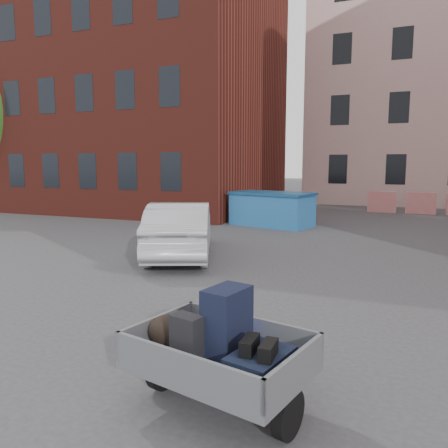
% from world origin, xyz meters
% --- Properties ---
extents(ground, '(120.00, 120.00, 0.00)m').
position_xyz_m(ground, '(0.00, 0.00, 0.00)').
color(ground, '#38383A').
rests_on(ground, ground).
extents(building_brick, '(12.00, 10.00, 14.00)m').
position_xyz_m(building_brick, '(-9.00, 13.00, 7.00)').
color(building_brick, '#591E16').
rests_on(building_brick, ground).
extents(far_building, '(6.00, 6.00, 8.00)m').
position_xyz_m(far_building, '(-20.00, 22.00, 4.00)').
color(far_building, maroon).
rests_on(far_building, ground).
extents(barriers, '(4.70, 0.18, 1.00)m').
position_xyz_m(barriers, '(4.20, 15.00, 0.50)').
color(barriers, red).
rests_on(barriers, ground).
extents(trailer, '(1.81, 1.94, 1.20)m').
position_xyz_m(trailer, '(1.83, -3.44, 0.61)').
color(trailer, black).
rests_on(trailer, ground).
extents(dumpster, '(3.31, 2.27, 1.26)m').
position_xyz_m(dumpster, '(-1.14, 8.72, 0.64)').
color(dumpster, '#2364A7').
rests_on(dumpster, ground).
extents(silver_car, '(2.98, 4.40, 1.37)m').
position_xyz_m(silver_car, '(-1.77, 2.62, 0.69)').
color(silver_car, '#A8ABB0').
rests_on(silver_car, ground).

